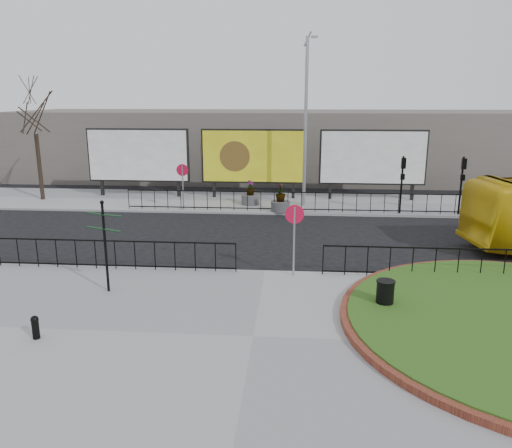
# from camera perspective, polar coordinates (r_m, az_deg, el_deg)

# --- Properties ---
(ground) EXTENTS (90.00, 90.00, 0.00)m
(ground) POSITION_cam_1_polar(r_m,az_deg,el_deg) (17.71, 1.04, -5.68)
(ground) COLOR black
(ground) RESTS_ON ground
(pavement_near) EXTENTS (30.00, 10.00, 0.12)m
(pavement_near) POSITION_cam_1_polar(r_m,az_deg,el_deg) (13.11, -0.33, -12.93)
(pavement_near) COLOR gray
(pavement_near) RESTS_ON ground
(pavement_far) EXTENTS (44.00, 6.00, 0.12)m
(pavement_far) POSITION_cam_1_polar(r_m,az_deg,el_deg) (29.25, 2.48, 2.51)
(pavement_far) COLOR gray
(pavement_far) RESTS_ON ground
(railing_near_left) EXTENTS (10.00, 0.10, 1.10)m
(railing_near_left) POSITION_cam_1_polar(r_m,az_deg,el_deg) (18.55, -17.88, -3.28)
(railing_near_left) COLOR black
(railing_near_left) RESTS_ON pavement_near
(railing_near_right) EXTENTS (9.00, 0.10, 1.10)m
(railing_near_right) POSITION_cam_1_polar(r_m,az_deg,el_deg) (18.04, 22.12, -4.15)
(railing_near_right) COLOR black
(railing_near_right) RESTS_ON pavement_near
(railing_far) EXTENTS (18.00, 0.10, 1.10)m
(railing_far) POSITION_cam_1_polar(r_m,az_deg,el_deg) (26.47, 4.44, 2.56)
(railing_far) COLOR black
(railing_far) RESTS_ON pavement_far
(speed_sign_far) EXTENTS (0.64, 0.07, 2.47)m
(speed_sign_far) POSITION_cam_1_polar(r_m,az_deg,el_deg) (27.02, -8.39, 5.38)
(speed_sign_far) COLOR gray
(speed_sign_far) RESTS_ON pavement_far
(speed_sign_near) EXTENTS (0.64, 0.07, 2.47)m
(speed_sign_near) POSITION_cam_1_polar(r_m,az_deg,el_deg) (16.74, 4.41, -0.05)
(speed_sign_near) COLOR gray
(speed_sign_near) RESTS_ON pavement_near
(billboard_left) EXTENTS (6.20, 0.31, 4.10)m
(billboard_left) POSITION_cam_1_polar(r_m,az_deg,el_deg) (31.26, -13.31, 7.62)
(billboard_left) COLOR black
(billboard_left) RESTS_ON pavement_far
(billboard_mid) EXTENTS (6.20, 0.31, 4.10)m
(billboard_mid) POSITION_cam_1_polar(r_m,az_deg,el_deg) (29.89, -0.30, 7.71)
(billboard_mid) COLOR black
(billboard_mid) RESTS_ON pavement_far
(billboard_right) EXTENTS (6.20, 0.31, 4.10)m
(billboard_right) POSITION_cam_1_polar(r_m,az_deg,el_deg) (30.12, 13.20, 7.39)
(billboard_right) COLOR black
(billboard_right) RESTS_ON pavement_far
(lamp_post) EXTENTS (0.74, 0.18, 9.23)m
(lamp_post) POSITION_cam_1_polar(r_m,az_deg,el_deg) (27.64, 5.70, 11.73)
(lamp_post) COLOR gray
(lamp_post) RESTS_ON pavement_far
(signal_pole_a) EXTENTS (0.22, 0.26, 3.00)m
(signal_pole_a) POSITION_cam_1_polar(r_m,az_deg,el_deg) (26.82, 16.39, 5.28)
(signal_pole_a) COLOR black
(signal_pole_a) RESTS_ON pavement_far
(signal_pole_b) EXTENTS (0.22, 0.26, 3.00)m
(signal_pole_b) POSITION_cam_1_polar(r_m,az_deg,el_deg) (27.60, 22.51, 5.01)
(signal_pole_b) COLOR black
(signal_pole_b) RESTS_ON pavement_far
(tree_left) EXTENTS (2.00, 2.00, 7.00)m
(tree_left) POSITION_cam_1_polar(r_m,az_deg,el_deg) (31.95, -23.78, 8.78)
(tree_left) COLOR #2D2119
(tree_left) RESTS_ON pavement_far
(building_backdrop) EXTENTS (40.00, 10.00, 5.00)m
(building_backdrop) POSITION_cam_1_polar(r_m,az_deg,el_deg) (38.79, 3.07, 9.08)
(building_backdrop) COLOR #5E5852
(building_backdrop) RESTS_ON ground
(fingerpost_sign) EXTENTS (1.34, 0.67, 2.92)m
(fingerpost_sign) POSITION_cam_1_polar(r_m,az_deg,el_deg) (15.99, -16.91, -1.46)
(fingerpost_sign) COLOR black
(fingerpost_sign) RESTS_ON pavement_near
(bollard) EXTENTS (0.20, 0.20, 0.62)m
(bollard) POSITION_cam_1_polar(r_m,az_deg,el_deg) (13.99, -23.91, -10.62)
(bollard) COLOR black
(bollard) RESTS_ON pavement_near
(litter_bin) EXTENTS (0.54, 0.54, 0.89)m
(litter_bin) POSITION_cam_1_polar(r_m,az_deg,el_deg) (14.86, 14.53, -7.86)
(litter_bin) COLOR black
(litter_bin) RESTS_ON pavement_near
(planter_a) EXTENTS (1.04, 1.04, 1.38)m
(planter_a) POSITION_cam_1_polar(r_m,az_deg,el_deg) (28.27, -0.63, 3.12)
(planter_a) COLOR #4C4C4F
(planter_a) RESTS_ON pavement_far
(planter_b) EXTENTS (1.02, 1.02, 1.53)m
(planter_b) POSITION_cam_1_polar(r_m,az_deg,el_deg) (26.58, 2.82, 2.61)
(planter_b) COLOR #4C4C4F
(planter_b) RESTS_ON pavement_far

